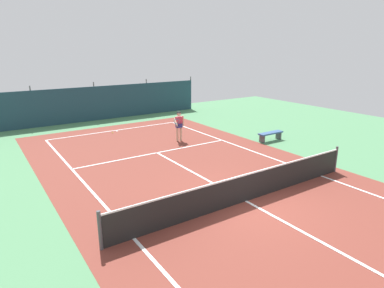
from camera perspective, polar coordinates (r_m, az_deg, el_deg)
The scene contains 7 objects.
ground_plane at distance 11.52m, azimuth 9.24°, elevation -9.73°, with size 36.00×36.00×0.00m, color #4C8456.
court_surface at distance 11.52m, azimuth 9.24°, elevation -9.71°, with size 11.02×26.60×0.01m.
tennis_net at distance 11.30m, azimuth 9.36°, elevation -7.40°, with size 10.12×0.10×1.10m.
back_fence at distance 24.98m, azimuth -16.60°, elevation 5.65°, with size 16.30×0.98×2.70m.
tennis_player at distance 18.15m, azimuth -2.27°, elevation 3.43°, with size 0.80×0.69×1.64m.
tennis_ball_near_player at distance 20.63m, azimuth -13.55°, elevation 1.91°, with size 0.07×0.07×0.07m, color #CCDB33.
courtside_bench at distance 18.85m, azimuth 13.43°, elevation 1.64°, with size 1.60×0.40×0.49m.
Camera 1 is at (-7.18, -7.47, 5.03)m, focal length 30.88 mm.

